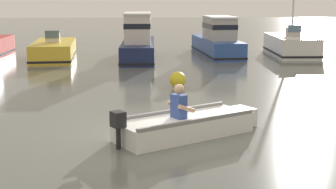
# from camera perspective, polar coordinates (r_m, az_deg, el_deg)

# --- Properties ---
(ground_plane) EXTENTS (120.00, 120.00, 0.00)m
(ground_plane) POSITION_cam_1_polar(r_m,az_deg,el_deg) (11.39, -0.47, -4.38)
(ground_plane) COLOR slate
(rowboat_with_person) EXTENTS (3.44, 2.51, 1.19)m
(rowboat_with_person) POSITION_cam_1_polar(r_m,az_deg,el_deg) (11.10, 2.15, -3.47)
(rowboat_with_person) COLOR white
(rowboat_with_person) RESTS_ON ground
(moored_boat_yellow) EXTENTS (2.22, 5.20, 1.42)m
(moored_boat_yellow) POSITION_cam_1_polar(r_m,az_deg,el_deg) (25.28, -12.84, 4.89)
(moored_boat_yellow) COLOR gold
(moored_boat_yellow) RESTS_ON ground
(moored_boat_navy) EXTENTS (1.83, 6.54, 2.26)m
(moored_boat_navy) POSITION_cam_1_polar(r_m,az_deg,el_deg) (24.54, -3.41, 5.97)
(moored_boat_navy) COLOR #19234C
(moored_boat_navy) RESTS_ON ground
(moored_boat_blue) EXTENTS (1.97, 6.15, 2.03)m
(moored_boat_blue) POSITION_cam_1_polar(r_m,az_deg,el_deg) (26.24, 5.65, 6.10)
(moored_boat_blue) COLOR #2D519E
(moored_boat_blue) RESTS_ON ground
(moored_boat_white) EXTENTS (2.29, 4.94, 4.07)m
(moored_boat_white) POSITION_cam_1_polar(r_m,az_deg,el_deg) (26.91, 13.81, 5.42)
(moored_boat_white) COLOR white
(moored_boat_white) RESTS_ON ground
(mooring_buoy) EXTENTS (0.55, 0.55, 0.55)m
(mooring_buoy) POSITION_cam_1_polar(r_m,az_deg,el_deg) (16.84, 1.10, 1.69)
(mooring_buoy) COLOR yellow
(mooring_buoy) RESTS_ON ground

